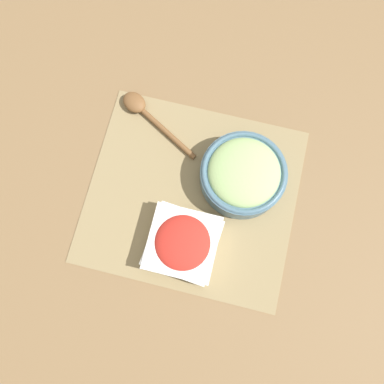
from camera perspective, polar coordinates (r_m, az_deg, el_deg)
The scene contains 5 objects.
ground_plane at distance 0.82m, azimuth -0.00°, elevation -0.52°, with size 3.00×3.00×0.00m, color olive.
placemat at distance 0.82m, azimuth -0.00°, elevation -0.49°, with size 0.45×0.41×0.00m.
tomato_bowl at distance 0.77m, azimuth -1.43°, elevation -7.81°, with size 0.15×0.15×0.06m.
cucumber_bowl at distance 0.80m, azimuth 7.80°, elevation 2.71°, with size 0.18×0.18×0.08m.
wooden_spoon at distance 0.88m, azimuth -7.39°, elevation 12.16°, with size 0.20×0.13×0.02m.
Camera 1 is at (-0.04, 0.17, 0.80)m, focal length 35.00 mm.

